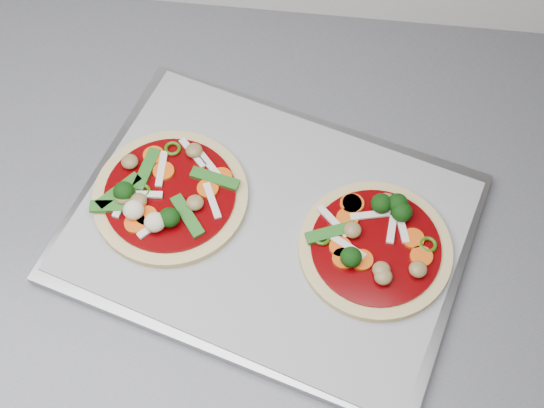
# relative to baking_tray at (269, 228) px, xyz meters

# --- Properties ---
(baking_tray) EXTENTS (0.51, 0.43, 0.01)m
(baking_tray) POSITION_rel_baking_tray_xyz_m (0.00, 0.00, 0.00)
(baking_tray) COLOR gray
(baking_tray) RESTS_ON countertop
(parchment) EXTENTS (0.49, 0.42, 0.00)m
(parchment) POSITION_rel_baking_tray_xyz_m (0.00, 0.00, 0.01)
(parchment) COLOR #98989D
(parchment) RESTS_ON baking_tray
(pizza_left) EXTENTS (0.25, 0.25, 0.03)m
(pizza_left) POSITION_rel_baking_tray_xyz_m (-0.12, 0.02, 0.02)
(pizza_left) COLOR tan
(pizza_left) RESTS_ON parchment
(pizza_right) EXTENTS (0.22, 0.22, 0.03)m
(pizza_right) POSITION_rel_baking_tray_xyz_m (0.12, -0.02, 0.02)
(pizza_right) COLOR tan
(pizza_right) RESTS_ON parchment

